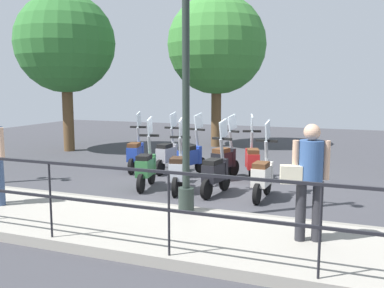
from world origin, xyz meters
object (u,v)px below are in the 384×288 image
(tree_distant, at_px, (217,45))
(scooter_near_3, at_px, (146,166))
(scooter_near_1, at_px, (216,172))
(scooter_far_3, at_px, (168,154))
(scooter_far_2, at_px, (191,156))
(scooter_far_1, at_px, (224,159))
(scooter_near_0, at_px, (263,175))
(tree_large, at_px, (65,44))
(lamp_post_near, at_px, (186,88))
(scooter_near_2, at_px, (178,169))
(scooter_far_0, at_px, (252,160))
(scooter_far_4, at_px, (136,153))
(pedestrian_with_bag, at_px, (309,173))

(tree_distant, distance_m, scooter_near_3, 7.36)
(scooter_near_1, distance_m, scooter_far_3, 2.49)
(scooter_far_2, bearing_deg, scooter_far_1, -79.49)
(scooter_near_0, height_order, scooter_far_1, same)
(scooter_near_3, xyz_separation_m, scooter_far_1, (1.50, -1.32, 0.00))
(tree_large, height_order, scooter_near_3, tree_large)
(scooter_near_1, bearing_deg, lamp_post_near, -169.59)
(scooter_near_3, bearing_deg, scooter_near_0, -100.22)
(tree_distant, relative_size, scooter_far_2, 3.51)
(scooter_far_1, bearing_deg, scooter_near_2, 176.97)
(tree_distant, relative_size, scooter_far_0, 3.51)
(tree_distant, height_order, scooter_near_3, tree_distant)
(scooter_far_0, relative_size, scooter_far_3, 1.00)
(scooter_far_4, bearing_deg, tree_large, 47.29)
(tree_distant, bearing_deg, pedestrian_with_bag, -155.08)
(lamp_post_near, relative_size, scooter_near_0, 2.98)
(scooter_far_4, bearing_deg, scooter_far_1, -103.68)
(scooter_near_2, xyz_separation_m, scooter_far_3, (1.75, 1.04, 0.00))
(pedestrian_with_bag, xyz_separation_m, scooter_near_2, (2.35, 2.88, -0.60))
(tree_large, height_order, scooter_far_4, tree_large)
(scooter_near_0, bearing_deg, scooter_far_4, 69.36)
(scooter_far_0, xyz_separation_m, scooter_far_2, (-0.08, 1.54, 0.00))
(pedestrian_with_bag, height_order, scooter_far_3, pedestrian_with_bag)
(lamp_post_near, xyz_separation_m, scooter_far_0, (3.39, -0.33, -1.71))
(scooter_near_2, bearing_deg, scooter_far_4, 35.89)
(lamp_post_near, distance_m, scooter_far_1, 3.67)
(scooter_near_1, height_order, scooter_far_1, same)
(scooter_near_1, relative_size, scooter_near_3, 1.00)
(scooter_near_0, height_order, scooter_near_1, same)
(pedestrian_with_bag, relative_size, tree_large, 0.30)
(scooter_far_4, bearing_deg, scooter_near_3, -156.82)
(scooter_far_3, relative_size, scooter_far_4, 1.00)
(scooter_far_2, relative_size, scooter_far_4, 1.00)
(scooter_near_1, height_order, scooter_far_0, same)
(scooter_far_3, xyz_separation_m, scooter_far_4, (-0.13, 0.85, 0.00))
(scooter_far_0, bearing_deg, scooter_near_0, -178.18)
(pedestrian_with_bag, bearing_deg, scooter_near_1, 25.33)
(scooter_near_1, xyz_separation_m, scooter_far_2, (1.55, 1.16, 0.00))
(scooter_near_3, bearing_deg, tree_distant, -6.09)
(scooter_near_0, bearing_deg, lamp_post_near, 154.86)
(scooter_far_0, distance_m, scooter_far_3, 2.22)
(scooter_near_1, height_order, scooter_far_2, same)
(scooter_near_2, height_order, scooter_far_2, same)
(tree_large, distance_m, scooter_near_0, 8.91)
(scooter_near_1, bearing_deg, scooter_far_3, 56.47)
(tree_distant, height_order, scooter_far_4, tree_distant)
(scooter_near_2, distance_m, scooter_far_3, 2.03)
(scooter_near_1, height_order, scooter_far_4, same)
(scooter_near_2, xyz_separation_m, scooter_near_3, (0.05, 0.78, 0.00))
(lamp_post_near, distance_m, scooter_far_0, 3.81)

